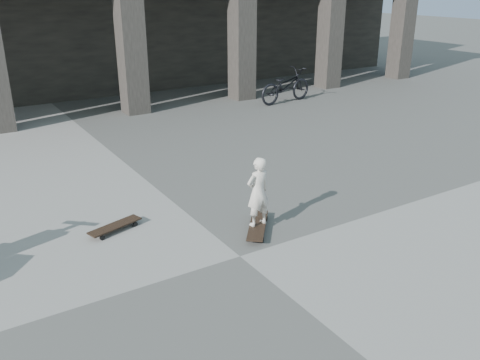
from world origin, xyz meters
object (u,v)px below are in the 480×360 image
longboard (258,226)px  child (258,192)px  bicycle (286,86)px  skateboard_spare (115,226)px

longboard → child: child is taller
longboard → bicycle: (5.55, 6.78, 0.44)m
longboard → child: bearing=-32.6°
longboard → skateboard_spare: 2.13m
bicycle → skateboard_spare: bearing=119.6°
skateboard_spare → child: (1.82, -1.11, 0.55)m
child → bicycle: bearing=-133.3°
skateboard_spare → child: child is taller
longboard → bicycle: bicycle is taller
child → skateboard_spare: bearing=-35.3°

